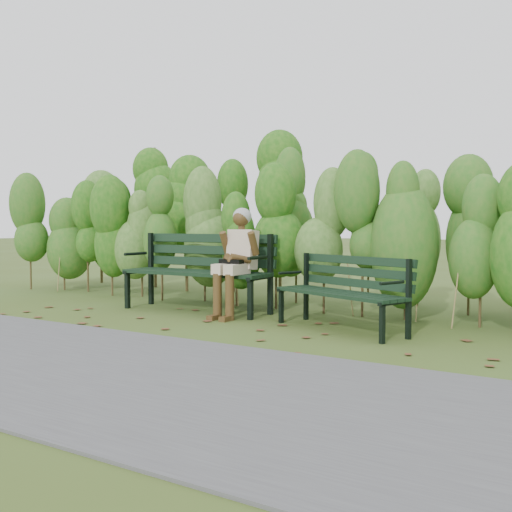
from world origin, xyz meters
The scene contains 7 objects.
ground centered at (0.00, 0.00, 0.00)m, with size 80.00×80.00×0.00m, color #41501C.
footpath centered at (0.00, -2.20, 0.01)m, with size 60.00×2.50×0.01m, color #474749.
hedge_band centered at (0.00, 1.86, 1.26)m, with size 11.04×1.67×2.42m.
leaf_litter centered at (-0.02, -0.10, 0.00)m, with size 5.87×2.05×0.01m.
bench_left centered at (-1.08, 0.74, 0.58)m, with size 2.00×0.70×0.99m.
bench_right centered at (1.07, 0.42, 0.46)m, with size 1.63×1.04×0.78m.
seated_woman centered at (-0.41, 0.57, 0.76)m, with size 0.49×0.72×1.31m.
Camera 1 is at (3.58, -5.39, 1.10)m, focal length 42.00 mm.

